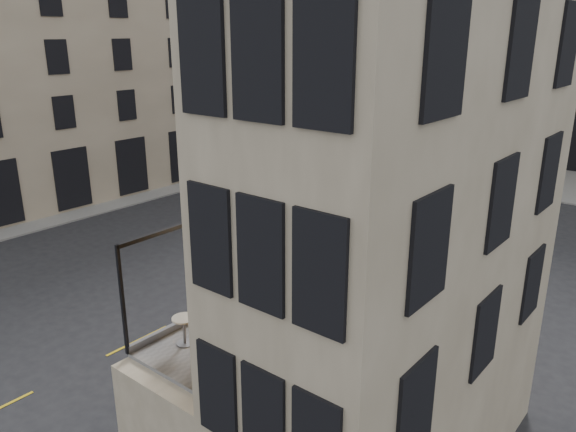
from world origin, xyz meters
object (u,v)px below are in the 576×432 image
Objects in this scene: street_lamp_b at (425,147)px; cafe_table_far at (335,254)px; cafe_table_near at (184,326)px; bus_far at (355,156)px; bicycle at (321,245)px; traffic_light_near at (327,219)px; cafe_chair_c at (336,293)px; cafe_chair_d at (397,258)px; pedestrian_d at (496,185)px; pedestrian_e at (204,191)px; car_c at (278,179)px; pedestrian_a at (294,160)px; car_b at (355,199)px; traffic_light_far at (304,144)px; car_a at (349,195)px; cyclist at (375,219)px; cafe_table_mid at (259,282)px; cafe_chair_b at (294,311)px; street_lamp_a at (207,160)px; bus_near at (321,283)px; cafe_chair_a at (265,344)px; pedestrian_c at (443,162)px; pedestrian_b at (440,160)px.

cafe_table_far is (11.95, -31.34, 2.71)m from street_lamp_b.
cafe_table_far is (0.20, 6.45, 0.01)m from cafe_table_near.
bus_far reaches higher than bicycle.
cafe_chair_c is at bearing -53.56° from traffic_light_near.
cafe_table_far is at bearing -135.98° from cafe_chair_d.
cafe_table_near is 0.81× the size of cafe_chair_d.
pedestrian_e is at bearing 108.15° from pedestrian_d.
car_c is 2.42× the size of pedestrian_a.
car_b is 5.90× the size of cafe_table_far.
car_a is (9.14, -6.35, -1.67)m from traffic_light_far.
traffic_light_near is 2.01× the size of cyclist.
cafe_chair_d reaches higher than cafe_table_far.
bicycle is (4.07, -21.17, -1.98)m from street_lamp_b.
traffic_light_near is 4.53× the size of cafe_table_mid.
car_a is 4.83× the size of cafe_chair_d.
cafe_chair_d is at bearing 85.77° from cafe_chair_b.
street_lamp_a is at bearing 168.17° from car_b.
bus_near is 13.73× the size of cafe_table_far.
bicycle is at bearing -33.16° from pedestrian_a.
bus_near reaches higher than bicycle.
traffic_light_near is at bearing -20.56° from street_lamp_a.
street_lamp_b is at bearing 110.52° from cafe_chair_b.
car_b is 6.04× the size of cafe_table_near.
cafe_chair_a is (22.01, -18.00, 3.94)m from pedestrian_e.
cafe_table_far is at bearing -35.35° from pedestrian_a.
cafe_table_far is (7.88, -10.17, 4.69)m from bicycle.
pedestrian_e is at bearing -47.16° from street_lamp_a.
pedestrian_d is at bearing 102.15° from cafe_chair_d.
car_b is at bearing 120.58° from cafe_table_far.
street_lamp_b reaches higher than pedestrian_c.
cyclist is at bearing -48.47° from car_a.
bicycle is at bearing 71.28° from pedestrian_c.
cafe_table_far is (2.47, -2.62, 2.79)m from bus_near.
pedestrian_c is at bearing 26.05° from pedestrian_d.
pedestrian_a is (-14.46, 9.84, 0.02)m from cyclist.
car_c is at bearing 140.31° from traffic_light_near.
bicycle is 0.86× the size of pedestrian_e.
cafe_chair_c reaches higher than cafe_table_near.
traffic_light_near is 2.37× the size of pedestrian_c.
pedestrian_b is 1.66× the size of cafe_chair_d.
cafe_chair_d is (0.38, 5.14, 0.04)m from cafe_chair_b.
car_b is (1.01, -0.72, -0.01)m from car_a.
pedestrian_a is 2.30× the size of cafe_table_mid.
bus_near reaches higher than pedestrian_a.
car_c is at bearing 92.80° from cyclist.
car_a is 15.15m from pedestrian_b.
pedestrian_d is 1.00× the size of pedestrian_e.
cafe_table_mid is at bearing 169.00° from cafe_chair_b.
street_lamp_b reaches higher than car_b.
cafe_chair_d reaches higher than street_lamp_a.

